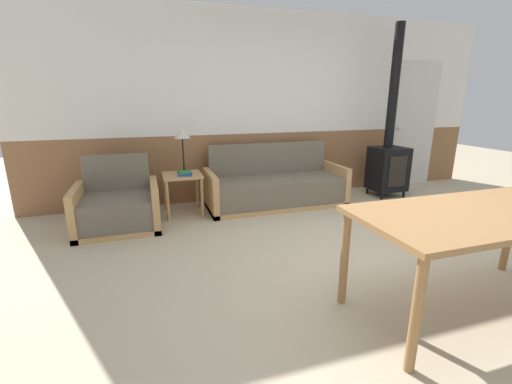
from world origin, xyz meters
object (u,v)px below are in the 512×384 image
couch (275,188)px  dining_table (482,221)px  armchair (118,208)px  table_lamp (182,136)px  side_table (183,181)px  wood_stove (389,154)px

couch → dining_table: 2.86m
armchair → table_lamp: 1.19m
side_table → wood_stove: bearing=-1.4°
couch → dining_table: bearing=-81.1°
couch → wood_stove: (1.84, -0.07, 0.40)m
table_lamp → dining_table: bearing=-59.6°
couch → dining_table: size_ratio=1.10×
armchair → dining_table: size_ratio=0.52×
couch → side_table: size_ratio=3.62×
table_lamp → armchair: bearing=-156.5°
couch → armchair: (-2.09, -0.27, -0.01)m
table_lamp → wood_stove: (3.10, -0.16, -0.36)m
table_lamp → side_table: bearing=-113.6°
dining_table → wood_stove: (1.40, 2.72, -0.03)m
side_table → table_lamp: 0.58m
dining_table → wood_stove: wood_stove is taller
wood_stove → dining_table: bearing=-117.2°
armchair → side_table: armchair is taller
couch → armchair: couch is taller
side_table → table_lamp: table_lamp is taller
armchair → dining_table: 3.60m
dining_table → side_table: bearing=121.7°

